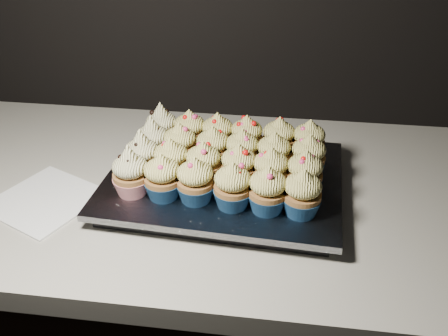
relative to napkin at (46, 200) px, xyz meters
name	(u,v)px	position (x,y,z in m)	size (l,w,h in m)	color
worktop	(113,184)	(0.09, 0.10, -0.02)	(2.44, 0.64, 0.04)	beige
napkin	(46,200)	(0.00, 0.00, 0.00)	(0.17, 0.17, 0.00)	white
baking_tray	(224,186)	(0.31, 0.07, 0.01)	(0.39, 0.30, 0.02)	black
foil_lining	(224,178)	(0.31, 0.07, 0.03)	(0.42, 0.33, 0.01)	silver
cupcake_0	(131,173)	(0.17, 0.00, 0.07)	(0.06, 0.06, 0.10)	red
cupcake_1	(162,178)	(0.22, -0.01, 0.07)	(0.06, 0.06, 0.08)	navy
cupcake_2	(195,181)	(0.28, -0.01, 0.07)	(0.06, 0.06, 0.08)	navy
cupcake_3	(233,187)	(0.34, -0.02, 0.07)	(0.06, 0.06, 0.08)	navy
cupcake_4	(268,191)	(0.40, -0.02, 0.07)	(0.06, 0.06, 0.08)	navy
cupcake_5	(302,194)	(0.45, -0.02, 0.07)	(0.06, 0.06, 0.08)	navy
cupcake_6	(142,156)	(0.17, 0.06, 0.07)	(0.06, 0.06, 0.10)	red
cupcake_7	(171,161)	(0.22, 0.05, 0.07)	(0.06, 0.06, 0.08)	navy
cupcake_8	(203,165)	(0.28, 0.05, 0.07)	(0.06, 0.06, 0.08)	navy
cupcake_9	(238,167)	(0.34, 0.05, 0.07)	(0.06, 0.06, 0.08)	navy
cupcake_10	(270,171)	(0.40, 0.04, 0.07)	(0.06, 0.06, 0.08)	navy
cupcake_11	(305,173)	(0.46, 0.04, 0.07)	(0.06, 0.06, 0.08)	navy
cupcake_12	(152,142)	(0.17, 0.11, 0.07)	(0.06, 0.06, 0.10)	red
cupcake_13	(180,145)	(0.23, 0.11, 0.07)	(0.06, 0.06, 0.08)	navy
cupcake_14	(213,148)	(0.29, 0.11, 0.07)	(0.06, 0.06, 0.08)	navy
cupcake_15	(242,151)	(0.34, 0.10, 0.07)	(0.06, 0.06, 0.08)	navy
cupcake_16	(274,154)	(0.40, 0.10, 0.07)	(0.06, 0.06, 0.08)	navy
cupcake_17	(308,157)	(0.46, 0.10, 0.07)	(0.06, 0.06, 0.08)	navy
cupcake_18	(162,128)	(0.18, 0.17, 0.07)	(0.06, 0.06, 0.10)	red
cupcake_19	(190,131)	(0.23, 0.17, 0.07)	(0.06, 0.06, 0.08)	navy
cupcake_20	(218,134)	(0.29, 0.16, 0.07)	(0.06, 0.06, 0.08)	navy
cupcake_21	(246,137)	(0.35, 0.16, 0.07)	(0.06, 0.06, 0.08)	navy
cupcake_22	(279,139)	(0.41, 0.16, 0.07)	(0.06, 0.06, 0.08)	navy
cupcake_23	(309,142)	(0.46, 0.15, 0.07)	(0.06, 0.06, 0.08)	navy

